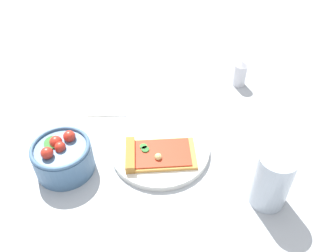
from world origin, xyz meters
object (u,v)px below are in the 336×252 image
pizza_slice_main (155,154)px  salad_bowl (63,157)px  paper_napkin (110,98)px  soda_glass (272,180)px  pepper_shaker (240,73)px  plate (160,150)px

pizza_slice_main → salad_bowl: bearing=3.4°
paper_napkin → soda_glass: bearing=134.8°
salad_bowl → paper_napkin: bearing=-108.7°
pizza_slice_main → pepper_shaker: pepper_shaker is taller
pizza_slice_main → paper_napkin: (0.11, -0.22, -0.02)m
salad_bowl → paper_napkin: size_ratio=0.89×
plate → paper_napkin: size_ratio=1.60×
paper_napkin → pepper_shaker: size_ratio=1.84×
pepper_shaker → salad_bowl: bearing=32.8°
salad_bowl → soda_glass: bearing=166.1°
plate → soda_glass: (-0.21, 0.14, 0.05)m
plate → soda_glass: soda_glass is taller
paper_napkin → pepper_shaker: bearing=-172.6°
plate → pizza_slice_main: size_ratio=1.45×
salad_bowl → pepper_shaker: salad_bowl is taller
plate → pizza_slice_main: bearing=63.0°
pizza_slice_main → soda_glass: (-0.22, 0.11, 0.04)m
salad_bowl → soda_glass: size_ratio=0.99×
pizza_slice_main → soda_glass: bearing=152.7°
plate → salad_bowl: 0.21m
salad_bowl → paper_napkin: (-0.08, -0.23, -0.04)m
plate → soda_glass: size_ratio=1.77×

